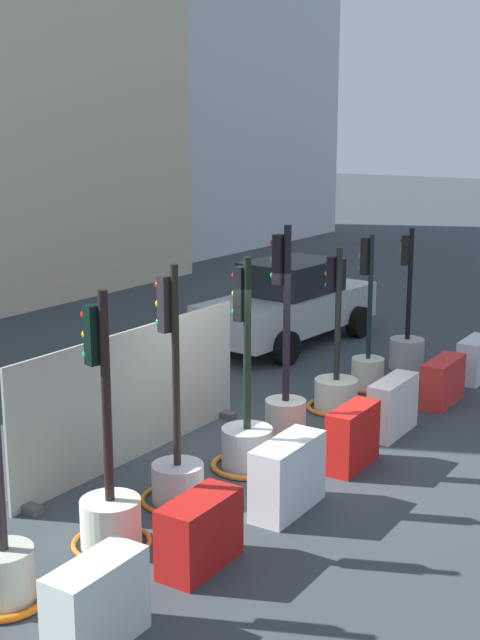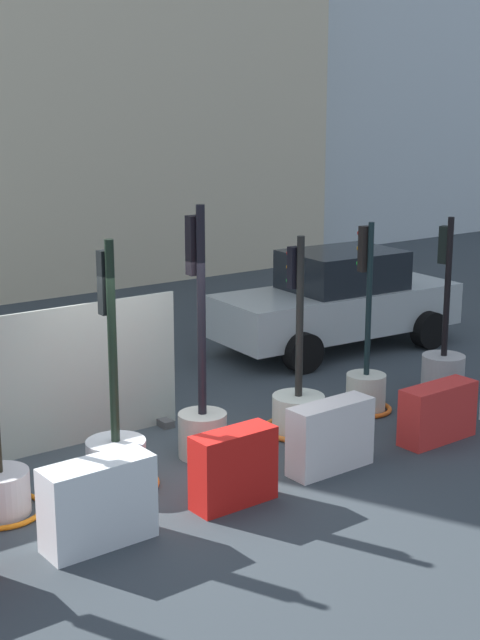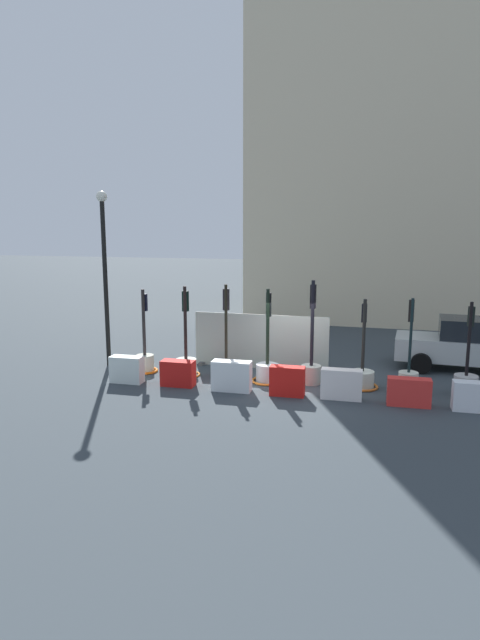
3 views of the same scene
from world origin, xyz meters
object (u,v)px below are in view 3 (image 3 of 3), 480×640
object	(u,v)px
construction_barrier_0	(127,369)
construction_barrier_6	(473,396)
construction_barrier_3	(287,381)
construction_barrier_5	(409,392)
construction_barrier_1	(178,373)
traffic_light_1	(186,361)
traffic_light_0	(145,358)
car_silver_hatchback	(467,345)
street_lamp_post	(105,262)
traffic_light_3	(267,369)
construction_barrier_4	(341,384)
traffic_light_2	(226,363)
traffic_light_6	(408,376)
traffic_light_7	(466,379)
traffic_light_5	(362,376)
construction_barrier_2	(232,376)
traffic_light_4	(311,363)

from	to	relation	value
construction_barrier_0	construction_barrier_6	bearing A→B (deg)	-0.12
construction_barrier_3	construction_barrier_5	size ratio (longest dim) A/B	0.87
construction_barrier_0	construction_barrier_1	world-z (taller)	construction_barrier_0
construction_barrier_6	traffic_light_1	bearing A→B (deg)	171.72
traffic_light_0	car_silver_hatchback	distance (m)	10.81
street_lamp_post	construction_barrier_5	bearing A→B (deg)	-9.75
traffic_light_0	traffic_light_3	size ratio (longest dim) A/B	0.95
construction_barrier_4	construction_barrier_5	size ratio (longest dim) A/B	1.00
traffic_light_1	traffic_light_2	world-z (taller)	traffic_light_2
traffic_light_6	construction_barrier_1	distance (m)	6.88
traffic_light_3	car_silver_hatchback	bearing A→B (deg)	26.13
traffic_light_7	car_silver_hatchback	distance (m)	2.94
traffic_light_1	traffic_light_5	bearing A→B (deg)	1.14
traffic_light_1	construction_barrier_3	bearing A→B (deg)	-19.15
traffic_light_0	traffic_light_2	distance (m)	2.81
traffic_light_0	construction_barrier_2	distance (m)	3.57
street_lamp_post	traffic_light_7	bearing A→B (deg)	-1.71
traffic_light_7	construction_barrier_2	distance (m)	6.74
traffic_light_7	construction_barrier_4	bearing A→B (deg)	-159.84
traffic_light_4	construction_barrier_1	distance (m)	4.10
traffic_light_3	traffic_light_7	distance (m)	5.78
traffic_light_0	traffic_light_4	xyz separation A→B (m)	(5.52, 0.11, 0.20)
traffic_light_4	construction_barrier_2	size ratio (longest dim) A/B	2.74
traffic_light_2	traffic_light_4	xyz separation A→B (m)	(2.71, 0.07, 0.19)
traffic_light_6	construction_barrier_3	bearing A→B (deg)	-157.25
traffic_light_1	traffic_light_5	world-z (taller)	traffic_light_1
traffic_light_7	construction_barrier_5	distance (m)	2.12
construction_barrier_1	construction_barrier_2	distance (m)	1.71
car_silver_hatchback	traffic_light_4	bearing A→B (deg)	-149.70
traffic_light_0	construction_barrier_3	distance (m)	5.18
traffic_light_1	construction_barrier_5	bearing A→B (deg)	-10.18
traffic_light_0	street_lamp_post	size ratio (longest dim) A/B	0.47
traffic_light_4	construction_barrier_4	size ratio (longest dim) A/B	2.79
construction_barrier_3	construction_barrier_4	distance (m)	1.52
traffic_light_3	construction_barrier_3	world-z (taller)	traffic_light_3
traffic_light_7	construction_barrier_2	xyz separation A→B (m)	(-6.61, -1.31, -0.03)
traffic_light_5	construction_barrier_3	size ratio (longest dim) A/B	2.69
traffic_light_3	traffic_light_4	distance (m)	1.38
traffic_light_6	traffic_light_0	bearing A→B (deg)	-179.08
construction_barrier_6	street_lamp_post	distance (m)	12.06
construction_barrier_2	street_lamp_post	world-z (taller)	street_lamp_post
traffic_light_1	construction_barrier_0	xyz separation A→B (m)	(-1.50, -1.21, -0.07)
traffic_light_2	construction_barrier_1	world-z (taller)	traffic_light_2
traffic_light_5	construction_barrier_5	world-z (taller)	traffic_light_5
construction_barrier_3	construction_barrier_5	bearing A→B (deg)	-0.07
traffic_light_6	construction_barrier_5	xyz separation A→B (m)	(-0.05, -1.42, -0.06)
traffic_light_0	traffic_light_7	size ratio (longest dim) A/B	1.02
construction_barrier_1	construction_barrier_0	bearing A→B (deg)	-177.24
traffic_light_0	traffic_light_3	bearing A→B (deg)	-1.24
traffic_light_1	traffic_light_6	xyz separation A→B (m)	(6.92, 0.19, -0.04)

